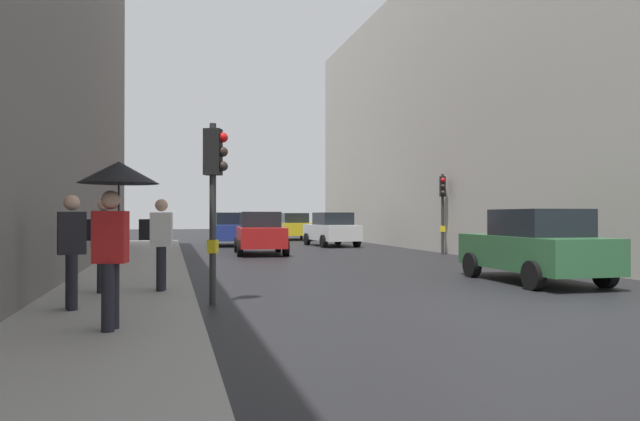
% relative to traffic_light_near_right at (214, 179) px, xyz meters
% --- Properties ---
extents(ground_plane, '(120.00, 120.00, 0.00)m').
position_rel_traffic_light_near_right_xyz_m(ground_plane, '(5.09, -2.01, -2.27)').
color(ground_plane, black).
extents(sidewalk_kerb, '(2.68, 40.00, 0.16)m').
position_rel_traffic_light_near_right_xyz_m(sidewalk_kerb, '(-1.66, 3.99, -2.19)').
color(sidewalk_kerb, gray).
rests_on(sidewalk_kerb, ground).
extents(building_facade_right, '(12.00, 31.04, 13.20)m').
position_rel_traffic_light_near_right_xyz_m(building_facade_right, '(16.51, 15.30, 4.33)').
color(building_facade_right, '#B2ADA3').
rests_on(building_facade_right, ground).
extents(traffic_light_near_right, '(0.45, 0.33, 3.29)m').
position_rel_traffic_light_near_right_xyz_m(traffic_light_near_right, '(0.00, 0.00, 0.00)').
color(traffic_light_near_right, '#2D2D2D').
rests_on(traffic_light_near_right, ground).
extents(traffic_light_mid_street, '(0.33, 0.45, 3.34)m').
position_rel_traffic_light_near_right_xyz_m(traffic_light_mid_street, '(10.20, 11.15, 0.04)').
color(traffic_light_mid_street, '#2D2D2D').
rests_on(traffic_light_mid_street, ground).
extents(car_yellow_taxi, '(2.07, 4.23, 1.76)m').
position_rel_traffic_light_near_right_xyz_m(car_yellow_taxi, '(7.16, 26.59, -1.39)').
color(car_yellow_taxi, yellow).
rests_on(car_yellow_taxi, ground).
extents(car_green_estate, '(2.10, 4.24, 1.76)m').
position_rel_traffic_light_near_right_xyz_m(car_green_estate, '(7.72, 1.47, -1.39)').
color(car_green_estate, '#2D6038').
rests_on(car_green_estate, ground).
extents(car_white_compact, '(2.28, 4.33, 1.76)m').
position_rel_traffic_light_near_right_xyz_m(car_white_compact, '(7.45, 18.37, -1.39)').
color(car_white_compact, silver).
rests_on(car_white_compact, ground).
extents(car_blue_van, '(2.08, 4.23, 1.76)m').
position_rel_traffic_light_near_right_xyz_m(car_blue_van, '(2.36, 20.22, -1.39)').
color(car_blue_van, navy).
rests_on(car_blue_van, ground).
extents(car_red_sedan, '(2.24, 4.31, 1.76)m').
position_rel_traffic_light_near_right_xyz_m(car_red_sedan, '(2.86, 13.14, -1.39)').
color(car_red_sedan, red).
rests_on(car_red_sedan, ground).
extents(pedestrian_with_umbrella, '(1.00, 1.00, 2.14)m').
position_rel_traffic_light_near_right_xyz_m(pedestrian_with_umbrella, '(-1.43, -2.84, -0.43)').
color(pedestrian_with_umbrella, black).
rests_on(pedestrian_with_umbrella, sidewalk_kerb).
extents(pedestrian_with_grey_backpack, '(0.66, 0.47, 1.77)m').
position_rel_traffic_light_near_right_xyz_m(pedestrian_with_grey_backpack, '(-2.02, 0.97, -1.10)').
color(pedestrian_with_grey_backpack, black).
rests_on(pedestrian_with_grey_backpack, sidewalk_kerb).
extents(pedestrian_with_black_backpack, '(0.63, 0.37, 1.77)m').
position_rel_traffic_light_near_right_xyz_m(pedestrian_with_black_backpack, '(-0.98, 0.98, -1.10)').
color(pedestrian_with_black_backpack, black).
rests_on(pedestrian_with_black_backpack, sidewalk_kerb).
extents(pedestrian_in_dark_coat, '(0.45, 0.35, 1.77)m').
position_rel_traffic_light_near_right_xyz_m(pedestrian_in_dark_coat, '(-2.25, -0.98, -1.14)').
color(pedestrian_in_dark_coat, black).
rests_on(pedestrian_in_dark_coat, sidewalk_kerb).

